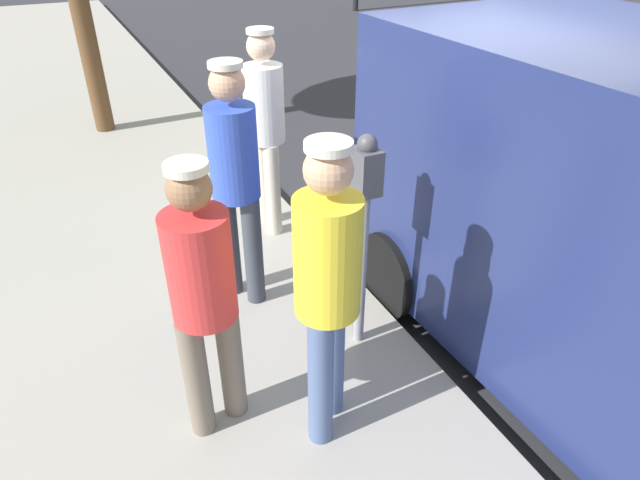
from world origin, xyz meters
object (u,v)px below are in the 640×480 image
(pedestrian_in_red, at_px, (203,291))
(pedestrian_in_white, at_px, (265,121))
(parking_meter_near, at_px, (364,210))
(pedestrian_in_blue, at_px, (235,173))
(pedestrian_in_yellow, at_px, (327,282))

(pedestrian_in_red, distance_m, pedestrian_in_white, 2.28)
(parking_meter_near, xyz_separation_m, pedestrian_in_blue, (0.54, -0.84, 0.01))
(pedestrian_in_blue, bearing_deg, pedestrian_in_red, 63.56)
(pedestrian_in_yellow, height_order, pedestrian_in_red, pedestrian_in_yellow)
(parking_meter_near, height_order, pedestrian_in_blue, pedestrian_in_blue)
(pedestrian_in_red, bearing_deg, pedestrian_in_blue, -116.44)
(pedestrian_in_blue, height_order, pedestrian_in_white, pedestrian_in_blue)
(parking_meter_near, distance_m, pedestrian_in_yellow, 0.76)
(pedestrian_in_yellow, distance_m, pedestrian_in_red, 0.64)
(pedestrian_in_blue, relative_size, pedestrian_in_red, 1.09)
(pedestrian_in_yellow, distance_m, pedestrian_in_white, 2.35)
(pedestrian_in_white, bearing_deg, pedestrian_in_red, 60.82)
(pedestrian_in_yellow, relative_size, pedestrian_in_blue, 0.98)
(parking_meter_near, bearing_deg, pedestrian_in_white, -90.80)
(parking_meter_near, height_order, pedestrian_in_red, pedestrian_in_red)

